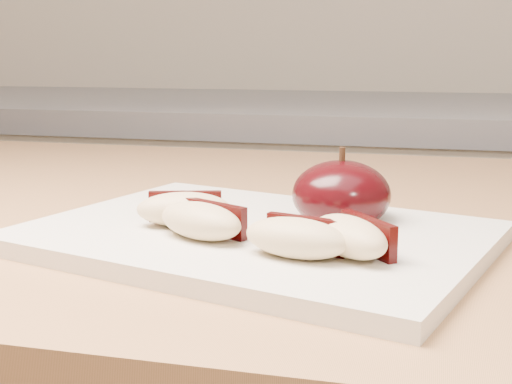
# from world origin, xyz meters

# --- Properties ---
(back_cabinet) EXTENTS (2.40, 0.62, 0.94)m
(back_cabinet) POSITION_xyz_m (0.00, 1.20, 0.47)
(back_cabinet) COLOR silver
(back_cabinet) RESTS_ON ground
(cutting_board) EXTENTS (0.34, 0.29, 0.01)m
(cutting_board) POSITION_xyz_m (-0.04, 0.37, 0.91)
(cutting_board) COLOR silver
(cutting_board) RESTS_ON island_counter
(apple_half) EXTENTS (0.09, 0.09, 0.06)m
(apple_half) POSITION_xyz_m (0.02, 0.41, 0.93)
(apple_half) COLOR black
(apple_half) RESTS_ON cutting_board
(apple_wedge_a) EXTENTS (0.07, 0.05, 0.02)m
(apple_wedge_a) POSITION_xyz_m (-0.08, 0.36, 0.92)
(apple_wedge_a) COLOR #D3B785
(apple_wedge_a) RESTS_ON cutting_board
(apple_wedge_b) EXTENTS (0.07, 0.06, 0.02)m
(apple_wedge_b) POSITION_xyz_m (-0.06, 0.34, 0.92)
(apple_wedge_b) COLOR #D3B785
(apple_wedge_b) RESTS_ON cutting_board
(apple_wedge_c) EXTENTS (0.07, 0.05, 0.02)m
(apple_wedge_c) POSITION_xyz_m (0.00, 0.31, 0.92)
(apple_wedge_c) COLOR #D3B785
(apple_wedge_c) RESTS_ON cutting_board
(apple_wedge_d) EXTENTS (0.07, 0.07, 0.02)m
(apple_wedge_d) POSITION_xyz_m (0.03, 0.32, 0.92)
(apple_wedge_d) COLOR #D3B785
(apple_wedge_d) RESTS_ON cutting_board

